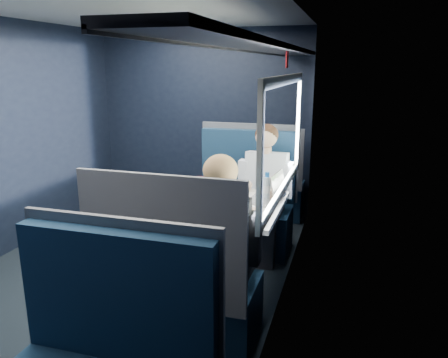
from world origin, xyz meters
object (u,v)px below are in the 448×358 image
(table, at_px, (239,214))
(seat_bay_near, at_px, (241,207))
(man, at_px, (264,186))
(bottle_small, at_px, (267,187))
(seat_bay_far, at_px, (180,288))
(cup, at_px, (267,191))
(woman, at_px, (223,239))
(seat_row_front, at_px, (261,186))
(laptop, at_px, (271,194))

(table, distance_m, seat_bay_near, 0.93)
(man, height_order, bottle_small, man)
(seat_bay_near, distance_m, man, 0.44)
(seat_bay_far, relative_size, bottle_small, 5.45)
(seat_bay_far, bearing_deg, cup, 73.53)
(table, height_order, seat_bay_near, seat_bay_near)
(table, xyz_separation_m, woman, (0.07, -0.71, 0.06))
(seat_row_front, bearing_deg, woman, -84.30)
(man, bearing_deg, cup, -74.92)
(seat_bay_near, height_order, bottle_small, seat_bay_near)
(man, distance_m, bottle_small, 0.48)
(seat_bay_far, bearing_deg, laptop, 68.52)
(seat_row_front, relative_size, woman, 0.88)
(seat_row_front, distance_m, laptop, 1.73)
(man, relative_size, bottle_small, 5.72)
(laptop, distance_m, bottle_small, 0.10)
(seat_row_front, height_order, laptop, seat_row_front)
(man, bearing_deg, woman, -90.00)
(table, distance_m, cup, 0.38)
(seat_bay_near, bearing_deg, laptop, -58.74)
(woman, bearing_deg, seat_row_front, 95.70)
(seat_row_front, distance_m, bottle_small, 1.65)
(woman, xyz_separation_m, laptop, (0.16, 0.87, 0.08))
(seat_bay_near, distance_m, cup, 0.76)
(seat_bay_far, bearing_deg, seat_bay_near, 90.66)
(bottle_small, bearing_deg, seat_bay_far, -107.81)
(table, relative_size, seat_bay_far, 0.79)
(table, xyz_separation_m, man, (0.07, 0.70, 0.06))
(seat_bay_far, bearing_deg, woman, 33.82)
(seat_bay_near, xyz_separation_m, woman, (0.27, -1.58, 0.30))
(seat_bay_near, distance_m, seat_bay_far, 1.75)
(woman, bearing_deg, laptop, 79.65)
(table, relative_size, man, 0.76)
(seat_bay_near, bearing_deg, woman, -80.30)
(table, height_order, man, man)
(woman, distance_m, cup, 1.03)
(table, distance_m, seat_row_front, 1.82)
(seat_row_front, height_order, bottle_small, seat_row_front)
(seat_row_front, relative_size, man, 0.88)
(man, height_order, woman, same)
(laptop, bearing_deg, seat_bay_far, -111.48)
(seat_bay_far, distance_m, woman, 0.43)
(cup, bearing_deg, laptop, -69.51)
(seat_row_front, relative_size, bottle_small, 5.02)
(cup, bearing_deg, seat_bay_far, -106.47)
(table, relative_size, cup, 11.92)
(seat_bay_far, bearing_deg, bottle_small, 72.19)
(bottle_small, bearing_deg, laptop, -58.44)
(man, bearing_deg, seat_bay_far, -99.03)
(man, bearing_deg, seat_row_front, 102.83)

